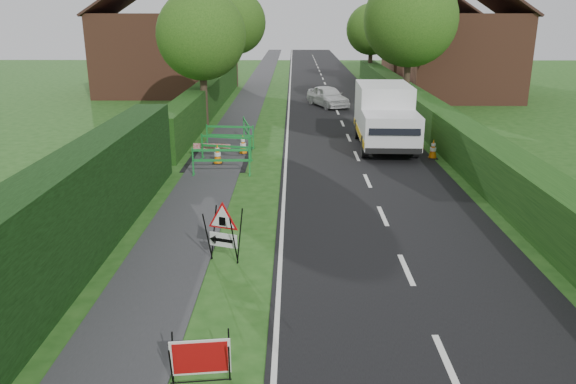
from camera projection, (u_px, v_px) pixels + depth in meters
name	position (u px, v px, depth m)	size (l,w,h in m)	color
ground	(295.00, 291.00, 11.71)	(120.00, 120.00, 0.00)	#1D4915
road_surface	(326.00, 85.00, 45.01)	(6.00, 90.00, 0.02)	black
footpath	(257.00, 85.00, 45.07)	(2.00, 90.00, 0.02)	#2D2D30
hedge_west_near	(57.00, 290.00, 11.75)	(1.10, 18.00, 2.50)	black
hedge_west_far	(209.00, 112.00, 32.71)	(1.00, 24.00, 1.80)	#14380F
hedge_east	(430.00, 134.00, 26.88)	(1.20, 50.00, 1.50)	#14380F
house_west	(153.00, 52.00, 39.49)	(7.50, 7.40, 7.88)	brown
house_east_a	(459.00, 54.00, 37.38)	(7.50, 7.40, 7.88)	brown
house_east_b	(427.00, 43.00, 50.70)	(7.50, 7.40, 7.88)	brown
tree_nw	(201.00, 35.00, 27.53)	(4.40, 4.40, 6.70)	#2D2116
tree_ne	(410.00, 20.00, 31.02)	(5.20, 5.20, 7.79)	#2D2116
tree_fw	(234.00, 23.00, 42.66)	(4.80, 4.80, 7.24)	#2D2116
tree_fe	(372.00, 29.00, 46.55)	(4.20, 4.20, 6.33)	#2D2116
red_rect_sign	(201.00, 358.00, 8.65)	(0.97, 0.66, 0.78)	black
triangle_sign	(221.00, 227.00, 12.79)	(1.08, 1.08, 1.24)	black
works_van	(385.00, 115.00, 23.92)	(2.42, 5.76, 2.59)	silver
traffic_cone_0	(433.00, 149.00, 22.22)	(0.38, 0.38, 0.79)	black
traffic_cone_1	(412.00, 135.00, 24.76)	(0.38, 0.38, 0.79)	black
traffic_cone_2	(388.00, 125.00, 27.00)	(0.38, 0.38, 0.79)	black
traffic_cone_3	(217.00, 154.00, 21.45)	(0.38, 0.38, 0.79)	black
traffic_cone_4	(243.00, 144.00, 22.96)	(0.38, 0.38, 0.79)	black
ped_barrier_0	(221.00, 158.00, 19.83)	(2.07, 0.40, 1.00)	#177F2F
ped_barrier_1	(226.00, 144.00, 21.90)	(2.09, 0.80, 1.00)	#177F2F
ped_barrier_2	(230.00, 133.00, 23.88)	(2.08, 0.55, 1.00)	#177F2F
ped_barrier_3	(246.00, 129.00, 24.85)	(0.74, 2.09, 1.00)	#177F2F
redwhite_plank	(212.00, 158.00, 22.44)	(1.50, 0.04, 0.25)	red
hatchback_car	(328.00, 96.00, 34.57)	(1.49, 3.71, 1.26)	silver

